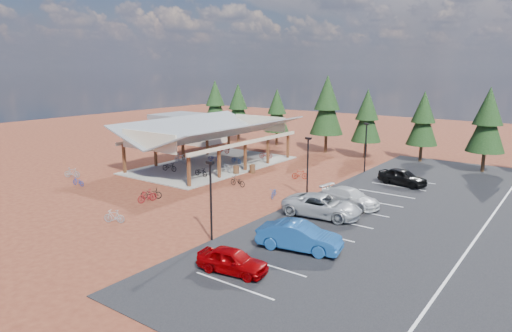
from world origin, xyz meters
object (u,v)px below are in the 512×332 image
object	(u,v)px
bike_2	(214,158)
bike_11	(147,196)
bike_pavilion	(212,131)
car_4	(402,177)
bike_0	(169,167)
bike_14	(274,193)
bike_3	(223,149)
trash_bin_1	(252,169)
car_3	(350,197)
car_0	(232,260)
lamp_post_2	(366,144)
bike_9	(72,173)
car_2	(322,206)
bike_6	(236,160)
trash_bin_0	(236,170)
bike_13	(114,216)
car_1	(299,236)
bike_5	(226,168)
bike_12	(151,193)
outbuilding	(191,127)
bike_15	(300,174)
bike_7	(266,154)
bike_4	(201,172)
bike_1	(180,158)
bike_10	(78,181)
lamp_post_0	(211,195)
bike_16	(238,181)

from	to	relation	value
bike_2	bike_11	bearing A→B (deg)	-164.05
bike_pavilion	car_4	world-z (taller)	bike_pavilion
bike_0	bike_14	distance (m)	14.22
bike_2	bike_14	bearing A→B (deg)	-126.69
bike_3	bike_pavilion	bearing A→B (deg)	-164.61
trash_bin_1	car_3	world-z (taller)	car_3
car_0	bike_14	bearing A→B (deg)	16.59
bike_11	bike_14	distance (m)	10.43
lamp_post_2	bike_9	size ratio (longest dim) A/B	3.10
bike_9	car_2	distance (m)	26.15
bike_6	car_0	world-z (taller)	car_0
trash_bin_0	bike_2	world-z (taller)	bike_2
bike_13	car_4	xyz separation A→B (m)	(12.87, 22.36, 0.34)
trash_bin_0	car_1	xyz separation A→B (m)	(15.41, -13.20, 0.43)
trash_bin_0	bike_14	bearing A→B (deg)	-31.07
bike_5	bike_2	bearing A→B (deg)	66.62
bike_2	bike_12	world-z (taller)	bike_2
bike_2	car_3	size ratio (longest dim) A/B	0.34
trash_bin_0	bike_3	distance (m)	11.44
outbuilding	trash_bin_1	size ratio (longest dim) A/B	12.22
bike_15	bike_0	bearing A→B (deg)	84.00
bike_pavilion	bike_7	world-z (taller)	bike_pavilion
bike_12	car_1	xyz separation A→B (m)	(15.63, -2.14, 0.41)
bike_4	car_1	world-z (taller)	car_1
bike_4	car_2	bearing A→B (deg)	-97.49
trash_bin_0	bike_15	world-z (taller)	bike_15
lamp_post_2	bike_2	bearing A→B (deg)	-161.17
bike_0	outbuilding	bearing A→B (deg)	30.64
bike_1	bike_15	distance (m)	14.67
bike_10	bike_14	size ratio (longest dim) A/B	0.98
lamp_post_0	car_2	world-z (taller)	lamp_post_0
trash_bin_1	car_0	bearing A→B (deg)	-55.88
outbuilding	bike_10	bearing A→B (deg)	-68.45
lamp_post_2	bike_5	size ratio (longest dim) A/B	3.19
bike_0	bike_16	world-z (taller)	bike_0
lamp_post_2	bike_1	xyz separation A→B (m)	(-18.38, -8.65, -2.33)
bike_13	car_3	xyz separation A→B (m)	(11.77, 13.40, 0.28)
lamp_post_0	bike_3	bearing A→B (deg)	128.87
lamp_post_0	bike_6	distance (m)	23.43
outbuilding	car_1	bearing A→B (deg)	-37.26
outbuilding	bike_13	world-z (taller)	outbuilding
bike_15	bike_1	bearing A→B (deg)	68.13
bike_5	car_3	size ratio (longest dim) A/B	0.33
bike_9	car_0	size ratio (longest dim) A/B	0.42
bike_2	bike_3	bearing A→B (deg)	22.51
bike_4	car_1	xyz separation A→B (m)	(17.46, -10.17, 0.32)
bike_2	bike_3	distance (m)	5.03
lamp_post_0	car_3	size ratio (longest dim) A/B	1.05
bike_5	car_1	bearing A→B (deg)	-114.67
bike_13	car_4	bearing A→B (deg)	125.02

